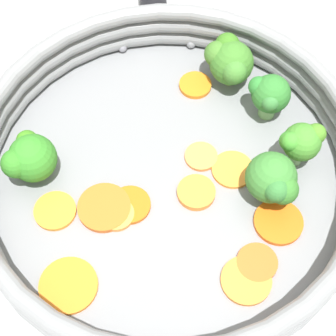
{
  "coord_description": "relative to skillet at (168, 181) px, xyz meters",
  "views": [
    {
      "loc": [
        -0.23,
        0.06,
        0.43
      ],
      "look_at": [
        0.0,
        0.0,
        0.03
      ],
      "focal_mm": 60.0,
      "sensor_mm": 36.0,
      "label": 1
    }
  ],
  "objects": [
    {
      "name": "carrot_slice_10",
      "position": [
        -0.02,
        0.05,
        0.01
      ],
      "size": [
        0.04,
        0.04,
        0.0
      ],
      "primitive_type": "cylinder",
      "rotation": [
        0.0,
        0.0,
        0.82
      ],
      "color": "orange",
      "rests_on": "skillet"
    },
    {
      "name": "skillet_rivet_left",
      "position": [
        0.14,
        -0.06,
        0.01
      ],
      "size": [
        0.01,
        0.01,
        0.01
      ],
      "primitive_type": "sphere",
      "color": "gray",
      "rests_on": "skillet"
    },
    {
      "name": "broccoli_floret_0",
      "position": [
        -0.04,
        -0.08,
        0.04
      ],
      "size": [
        0.05,
        0.04,
        0.05
      ],
      "color": "#6F8E53",
      "rests_on": "skillet"
    },
    {
      "name": "broccoli_floret_2",
      "position": [
        0.03,
        0.11,
        0.03
      ],
      "size": [
        0.04,
        0.05,
        0.05
      ],
      "color": "#77A760",
      "rests_on": "skillet"
    },
    {
      "name": "carrot_slice_9",
      "position": [
        -0.09,
        -0.05,
        0.01
      ],
      "size": [
        0.03,
        0.03,
        0.0
      ],
      "primitive_type": "cylinder",
      "rotation": [
        0.0,
        0.0,
        6.25
      ],
      "color": "orange",
      "rests_on": "skillet"
    },
    {
      "name": "ground_plane",
      "position": [
        0.0,
        0.0,
        -0.01
      ],
      "size": [
        4.0,
        4.0,
        0.0
      ],
      "primitive_type": "plane",
      "color": "#BCBFC0"
    },
    {
      "name": "broccoli_floret_4",
      "position": [
        0.04,
        -0.1,
        0.03
      ],
      "size": [
        0.04,
        0.04,
        0.05
      ],
      "color": "#80B767",
      "rests_on": "skillet"
    },
    {
      "name": "carrot_slice_5",
      "position": [
        -0.02,
        0.04,
        0.01
      ],
      "size": [
        0.04,
        0.04,
        0.0
      ],
      "primitive_type": "cylinder",
      "rotation": [
        0.0,
        0.0,
        3.0
      ],
      "color": "orange",
      "rests_on": "skillet"
    },
    {
      "name": "carrot_slice_6",
      "position": [
        -0.06,
        -0.08,
        0.01
      ],
      "size": [
        0.05,
        0.05,
        0.0
      ],
      "primitive_type": "cylinder",
      "rotation": [
        0.0,
        0.0,
        6.01
      ],
      "color": "orange",
      "rests_on": "skillet"
    },
    {
      "name": "broccoli_floret_3",
      "position": [
        -0.01,
        -0.11,
        0.04
      ],
      "size": [
        0.03,
        0.04,
        0.05
      ],
      "color": "#81B16D",
      "rests_on": "skillet"
    },
    {
      "name": "skillet_rim_wall",
      "position": [
        0.0,
        0.0,
        0.03
      ],
      "size": [
        0.33,
        0.33,
        0.05
      ],
      "color": "gray",
      "rests_on": "skillet"
    },
    {
      "name": "carrot_slice_1",
      "position": [
        -0.01,
        0.1,
        0.01
      ],
      "size": [
        0.04,
        0.04,
        0.0
      ],
      "primitive_type": "cylinder",
      "rotation": [
        0.0,
        0.0,
        3.17
      ],
      "color": "orange",
      "rests_on": "skillet"
    },
    {
      "name": "carrot_slice_4",
      "position": [
        -0.02,
        0.06,
        0.01
      ],
      "size": [
        0.05,
        0.05,
        0.0
      ],
      "primitive_type": "cylinder",
      "rotation": [
        0.0,
        0.0,
        1.4
      ],
      "color": "orange",
      "rests_on": "skillet"
    },
    {
      "name": "carrot_slice_8",
      "position": [
        -0.1,
        -0.03,
        0.01
      ],
      "size": [
        0.04,
        0.04,
        0.0
      ],
      "primitive_type": "cylinder",
      "rotation": [
        0.0,
        0.0,
        3.14
      ],
      "color": "orange",
      "rests_on": "skillet"
    },
    {
      "name": "carrot_slice_7",
      "position": [
        0.09,
        -0.05,
        0.01
      ],
      "size": [
        0.04,
        0.04,
        0.0
      ],
      "primitive_type": "cylinder",
      "rotation": [
        0.0,
        0.0,
        1.02
      ],
      "color": "orange",
      "rests_on": "skillet"
    },
    {
      "name": "carrot_slice_2",
      "position": [
        -0.01,
        -0.06,
        0.01
      ],
      "size": [
        0.05,
        0.05,
        0.0
      ],
      "primitive_type": "cylinder",
      "rotation": [
        0.0,
        0.0,
        1.21
      ],
      "color": "orange",
      "rests_on": "skillet"
    },
    {
      "name": "broccoli_floret_1",
      "position": [
        0.09,
        -0.08,
        0.03
      ],
      "size": [
        0.05,
        0.04,
        0.05
      ],
      "color": "#8EAE64",
      "rests_on": "skillet"
    },
    {
      "name": "carrot_slice_3",
      "position": [
        0.01,
        -0.03,
        0.01
      ],
      "size": [
        0.03,
        0.03,
        0.0
      ],
      "primitive_type": "cylinder",
      "rotation": [
        0.0,
        0.0,
        4.84
      ],
      "color": "#F38940",
      "rests_on": "skillet"
    },
    {
      "name": "carrot_slice_11",
      "position": [
        -0.07,
        0.1,
        0.01
      ],
      "size": [
        0.05,
        0.05,
        0.0
      ],
      "primitive_type": "cylinder",
      "rotation": [
        0.0,
        0.0,
        6.11
      ],
      "color": "orange",
      "rests_on": "skillet"
    },
    {
      "name": "carrot_slice_0",
      "position": [
        -0.02,
        -0.02,
        0.01
      ],
      "size": [
        0.04,
        0.04,
        0.01
      ],
      "primitive_type": "cylinder",
      "rotation": [
        0.0,
        0.0,
        1.7
      ],
      "color": "orange",
      "rests_on": "skillet"
    },
    {
      "name": "skillet",
      "position": [
        0.0,
        0.0,
        0.0
      ],
      "size": [
        0.31,
        0.31,
        0.01
      ],
      "primitive_type": "cylinder",
      "color": "gray",
      "rests_on": "ground_plane"
    },
    {
      "name": "skillet_rivet_right",
      "position": [
        0.15,
        0.01,
        0.01
      ],
      "size": [
        0.01,
        0.01,
        0.01
      ],
      "primitive_type": "sphere",
      "color": "gray",
      "rests_on": "skillet"
    }
  ]
}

